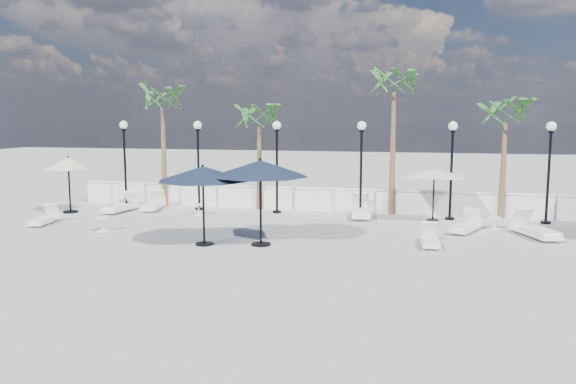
% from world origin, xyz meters
% --- Properties ---
extents(ground, '(100.00, 100.00, 0.00)m').
position_xyz_m(ground, '(0.00, 0.00, 0.00)').
color(ground, '#9E9E99').
rests_on(ground, ground).
extents(balustrade, '(26.00, 0.30, 1.01)m').
position_xyz_m(balustrade, '(0.00, 7.50, 0.47)').
color(balustrade, white).
rests_on(balustrade, ground).
extents(lamppost_0, '(0.36, 0.36, 3.84)m').
position_xyz_m(lamppost_0, '(-10.50, 6.50, 2.49)').
color(lamppost_0, black).
rests_on(lamppost_0, ground).
extents(lamppost_1, '(0.36, 0.36, 3.84)m').
position_xyz_m(lamppost_1, '(-7.00, 6.50, 2.49)').
color(lamppost_1, black).
rests_on(lamppost_1, ground).
extents(lamppost_2, '(0.36, 0.36, 3.84)m').
position_xyz_m(lamppost_2, '(-3.50, 6.50, 2.49)').
color(lamppost_2, black).
rests_on(lamppost_2, ground).
extents(lamppost_3, '(0.36, 0.36, 3.84)m').
position_xyz_m(lamppost_3, '(0.00, 6.50, 2.49)').
color(lamppost_3, black).
rests_on(lamppost_3, ground).
extents(lamppost_4, '(0.36, 0.36, 3.84)m').
position_xyz_m(lamppost_4, '(3.50, 6.50, 2.49)').
color(lamppost_4, black).
rests_on(lamppost_4, ground).
extents(lamppost_5, '(0.36, 0.36, 3.84)m').
position_xyz_m(lamppost_5, '(7.00, 6.50, 2.49)').
color(lamppost_5, black).
rests_on(lamppost_5, ground).
extents(palm_0, '(2.60, 2.60, 5.50)m').
position_xyz_m(palm_0, '(-9.00, 7.30, 4.53)').
color(palm_0, brown).
rests_on(palm_0, ground).
extents(palm_1, '(2.60, 2.60, 4.70)m').
position_xyz_m(palm_1, '(-4.50, 7.30, 3.75)').
color(palm_1, brown).
rests_on(palm_1, ground).
extents(palm_2, '(2.60, 2.60, 6.10)m').
position_xyz_m(palm_2, '(1.20, 7.30, 5.12)').
color(palm_2, brown).
rests_on(palm_2, ground).
extents(palm_3, '(2.60, 2.60, 4.90)m').
position_xyz_m(palm_3, '(5.50, 7.30, 3.95)').
color(palm_3, brown).
rests_on(palm_3, ground).
extents(lounger_0, '(1.00, 2.02, 0.73)m').
position_xyz_m(lounger_0, '(-8.90, 5.96, 0.24)').
color(lounger_0, white).
rests_on(lounger_0, ground).
extents(lounger_1, '(0.84, 1.75, 0.63)m').
position_xyz_m(lounger_1, '(-11.36, 1.96, 0.21)').
color(lounger_1, white).
rests_on(lounger_1, ground).
extents(lounger_2, '(0.84, 1.99, 0.72)m').
position_xyz_m(lounger_2, '(-9.98, 5.14, 0.24)').
color(lounger_2, white).
rests_on(lounger_2, ground).
extents(lounger_3, '(0.65, 1.65, 0.60)m').
position_xyz_m(lounger_3, '(2.69, 1.67, 0.20)').
color(lounger_3, white).
rests_on(lounger_3, ground).
extents(lounger_4, '(0.98, 2.25, 0.81)m').
position_xyz_m(lounger_4, '(0.04, 6.22, 0.27)').
color(lounger_4, white).
rests_on(lounger_4, ground).
extents(lounger_5, '(1.42, 2.23, 0.80)m').
position_xyz_m(lounger_5, '(6.11, 3.74, 0.27)').
color(lounger_5, white).
rests_on(lounger_5, ground).
extents(lounger_7, '(1.24, 1.93, 0.69)m').
position_xyz_m(lounger_7, '(3.93, 4.11, 0.23)').
color(lounger_7, white).
rests_on(lounger_7, ground).
extents(side_table_0, '(0.51, 0.51, 0.50)m').
position_xyz_m(side_table_0, '(-8.53, 1.31, 0.30)').
color(side_table_0, white).
rests_on(side_table_0, ground).
extents(side_table_1, '(0.47, 0.47, 0.46)m').
position_xyz_m(side_table_1, '(-6.49, 5.18, 0.28)').
color(side_table_1, white).
rests_on(side_table_1, ground).
extents(side_table_2, '(0.45, 0.45, 0.44)m').
position_xyz_m(side_table_2, '(4.99, 4.87, 0.27)').
color(side_table_2, white).
rests_on(side_table_2, ground).
extents(parasol_navy_left, '(2.88, 2.88, 2.54)m').
position_xyz_m(parasol_navy_left, '(-4.22, 0.14, 2.24)').
color(parasol_navy_left, black).
rests_on(parasol_navy_left, ground).
extents(parasol_navy_mid, '(3.06, 3.06, 2.74)m').
position_xyz_m(parasol_navy_mid, '(-2.47, 0.51, 2.41)').
color(parasol_navy_mid, black).
rests_on(parasol_navy_mid, ground).
extents(parasol_cream_sq_a, '(4.44, 4.44, 2.18)m').
position_xyz_m(parasol_cream_sq_a, '(2.85, 6.20, 2.02)').
color(parasol_cream_sq_a, black).
rests_on(parasol_cream_sq_a, ground).
extents(parasol_cream_small, '(1.95, 1.95, 2.40)m').
position_xyz_m(parasol_cream_small, '(-12.00, 4.53, 2.05)').
color(parasol_cream_small, black).
rests_on(parasol_cream_small, ground).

